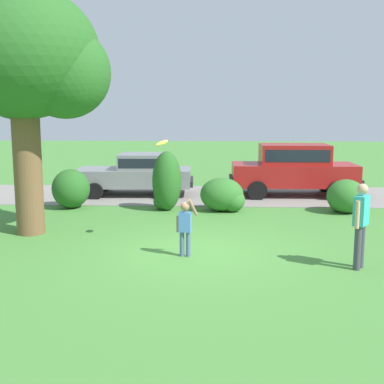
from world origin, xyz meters
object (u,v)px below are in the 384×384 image
child_thrower (185,224)px  parked_sedan (137,173)px  parked_suv (294,167)px  oak_tree_large (28,63)px  adult_onlooker (361,221)px  frisbee (162,143)px

child_thrower → parked_sedan: bearing=106.3°
parked_sedan → parked_suv: (5.82, 0.12, 0.23)m
oak_tree_large → adult_onlooker: 8.74m
parked_sedan → child_thrower: parked_sedan is taller
frisbee → adult_onlooker: frisbee is taller
parked_suv → frisbee: bearing=-120.9°
oak_tree_large → child_thrower: 5.79m
parked_sedan → frisbee: size_ratio=15.55×
parked_sedan → child_thrower: 8.16m
oak_tree_large → frisbee: bearing=-15.9°
parked_suv → frisbee: 8.16m
oak_tree_large → child_thrower: bearing=-26.6°
child_thrower → adult_onlooker: size_ratio=0.74×
parked_sedan → frisbee: (1.68, -6.78, 1.57)m
frisbee → adult_onlooker: (4.15, -1.74, -1.43)m
child_thrower → oak_tree_large: bearing=153.4°
parked_sedan → adult_onlooker: 10.33m
parked_sedan → adult_onlooker: adult_onlooker is taller
child_thrower → adult_onlooker: bearing=-11.1°
frisbee → adult_onlooker: size_ratio=0.16×
frisbee → parked_sedan: bearing=103.9°
parked_suv → adult_onlooker: size_ratio=2.71×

